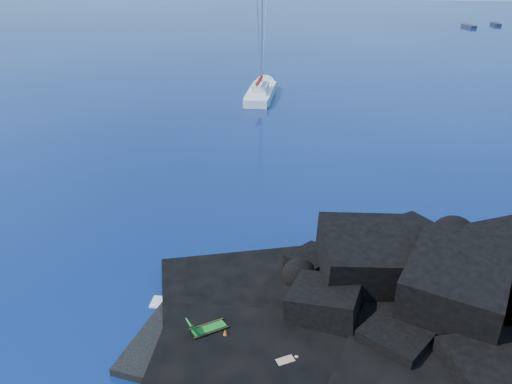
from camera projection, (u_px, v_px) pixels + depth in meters
The scene contains 11 objects.
ground at pixel (133, 341), 21.51m from camera, with size 400.00×400.00×0.00m, color #030D37.
headland at pixel (439, 336), 21.79m from camera, with size 24.00×24.00×3.60m, color black, non-canonical shape.
beach at pixel (237, 348), 21.13m from camera, with size 8.50×6.00×0.70m, color black.
surf_foam at pixel (268, 287), 25.02m from camera, with size 10.00×8.00×0.06m, color white, non-canonical shape.
sailboat at pixel (261, 97), 59.06m from camera, with size 2.82×13.44×14.09m, color white, non-canonical shape.
deck_chair at pixel (209, 324), 21.13m from camera, with size 1.64×0.72×1.13m, color #197120, non-canonical shape.
towel at pixel (285, 365), 19.73m from camera, with size 2.08×0.99×0.05m, color silver.
sunbather at pixel (285, 362), 19.67m from camera, with size 1.98×0.49×0.27m, color tan, non-canonical shape.
marker_cone at pixel (225, 335), 20.95m from camera, with size 0.36×0.36×0.55m, color orange.
distant_boat_a at pixel (469, 27), 117.70m from camera, with size 1.44×4.62×0.62m, color #2C2B31.
distant_boat_b at pixel (496, 25), 121.18m from camera, with size 1.35×4.34×0.58m, color black.
Camera 1 is at (8.59, -15.29, 15.00)m, focal length 35.00 mm.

